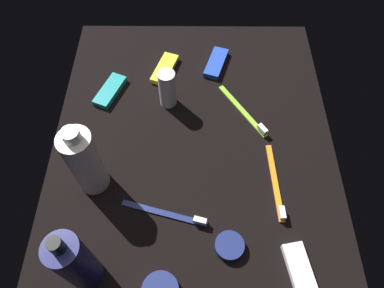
{
  "coord_description": "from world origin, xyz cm",
  "views": [
    {
      "loc": [
        40.91,
        0.27,
        68.49
      ],
      "look_at": [
        0.0,
        0.0,
        3.0
      ],
      "focal_mm": 33.09,
      "sensor_mm": 36.0,
      "label": 1
    }
  ],
  "objects": [
    {
      "name": "toothbrush_lime",
      "position": [
        -10.42,
        12.42,
        0.61
      ],
      "size": [
        15.72,
        10.85,
        2.1
      ],
      "color": "#8CD133",
      "rests_on": "ground_plane"
    },
    {
      "name": "cream_tin_right",
      "position": [
        21.63,
        7.03,
        0.87
      ],
      "size": [
        5.66,
        5.66,
        1.74
      ],
      "primitive_type": "cylinder",
      "color": "navy",
      "rests_on": "ground_plane"
    },
    {
      "name": "snack_bar_teal",
      "position": [
        -16.96,
        -20.85,
        0.75
      ],
      "size": [
        11.14,
        7.63,
        1.5
      ],
      "primitive_type": "cube",
      "rotation": [
        0.0,
        0.0,
        -0.39
      ],
      "color": "teal",
      "rests_on": "ground_plane"
    },
    {
      "name": "snack_bar_blue",
      "position": [
        -26.65,
        5.93,
        0.75
      ],
      "size": [
        11.13,
        6.99,
        1.5
      ],
      "primitive_type": "cube",
      "rotation": [
        0.0,
        0.0,
        -0.31
      ],
      "color": "blue",
      "rests_on": "ground_plane"
    },
    {
      "name": "toothbrush_navy",
      "position": [
        15.21,
        -4.75,
        0.61
      ],
      "size": [
        5.77,
        17.71,
        2.1
      ],
      "color": "navy",
      "rests_on": "ground_plane"
    },
    {
      "name": "snack_bar_white",
      "position": [
        26.21,
        19.88,
        0.75
      ],
      "size": [
        10.95,
        5.81,
        1.5
      ],
      "primitive_type": "cube",
      "rotation": [
        0.0,
        0.0,
        0.18
      ],
      "color": "white",
      "rests_on": "ground_plane"
    },
    {
      "name": "snack_bar_yellow",
      "position": [
        -24.43,
        -7.53,
        0.75
      ],
      "size": [
        11.14,
        7.17,
        1.5
      ],
      "primitive_type": "cube",
      "rotation": [
        0.0,
        0.0,
        -0.33
      ],
      "color": "yellow",
      "rests_on": "ground_plane"
    },
    {
      "name": "deodorant_stick",
      "position": [
        -14.01,
        -6.16,
        5.01
      ],
      "size": [
        4.04,
        4.04,
        10.02
      ],
      "primitive_type": "cylinder",
      "color": "silver",
      "rests_on": "ground_plane"
    },
    {
      "name": "ground_plane",
      "position": [
        0.0,
        0.0,
        -0.6
      ],
      "size": [
        84.0,
        64.0,
        1.2
      ],
      "primitive_type": "cube",
      "color": "black"
    },
    {
      "name": "toothbrush_orange",
      "position": [
        8.74,
        17.53,
        0.61
      ],
      "size": [
        18.04,
        2.0,
        2.1
      ],
      "color": "orange",
      "rests_on": "ground_plane"
    },
    {
      "name": "bodywash_bottle",
      "position": [
        7.7,
        -21.0,
        8.7
      ],
      "size": [
        6.37,
        6.37,
        19.0
      ],
      "color": "silver",
      "rests_on": "ground_plane"
    },
    {
      "name": "lotion_bottle",
      "position": [
        26.84,
        -19.27,
        8.9
      ],
      "size": [
        5.8,
        5.8,
        20.14
      ],
      "color": "navy",
      "rests_on": "ground_plane"
    }
  ]
}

